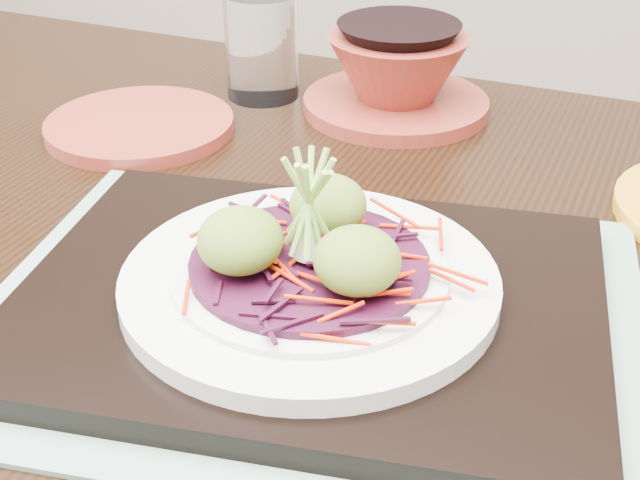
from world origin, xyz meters
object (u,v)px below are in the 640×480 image
(dining_table, at_px, (293,425))
(water_glass, at_px, (262,46))
(terracotta_bowl_set, at_px, (397,78))
(terracotta_side_plate, at_px, (140,126))
(serving_tray, at_px, (310,301))
(white_plate, at_px, (310,280))

(dining_table, bearing_deg, water_glass, 119.28)
(terracotta_bowl_set, bearing_deg, water_glass, -179.08)
(terracotta_side_plate, bearing_deg, serving_tray, -43.09)
(dining_table, bearing_deg, serving_tray, -35.30)
(white_plate, height_order, terracotta_bowl_set, terracotta_bowl_set)
(dining_table, relative_size, water_glass, 13.89)
(white_plate, distance_m, terracotta_side_plate, 0.33)
(white_plate, distance_m, terracotta_bowl_set, 0.34)
(serving_tray, distance_m, terracotta_side_plate, 0.33)
(serving_tray, xyz_separation_m, water_glass, (-0.17, 0.34, 0.04))
(water_glass, bearing_deg, serving_tray, -64.10)
(serving_tray, xyz_separation_m, white_plate, (-0.00, 0.00, 0.02))
(white_plate, relative_size, terracotta_side_plate, 1.37)
(dining_table, relative_size, terracotta_side_plate, 8.25)
(dining_table, relative_size, white_plate, 6.02)
(serving_tray, distance_m, white_plate, 0.02)
(serving_tray, relative_size, terracotta_side_plate, 2.11)
(dining_table, relative_size, terracotta_bowl_set, 6.93)
(white_plate, xyz_separation_m, terracotta_bowl_set, (-0.03, 0.34, 0.01))
(white_plate, relative_size, terracotta_bowl_set, 1.15)
(terracotta_bowl_set, bearing_deg, serving_tray, -84.71)
(terracotta_side_plate, relative_size, terracotta_bowl_set, 0.84)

